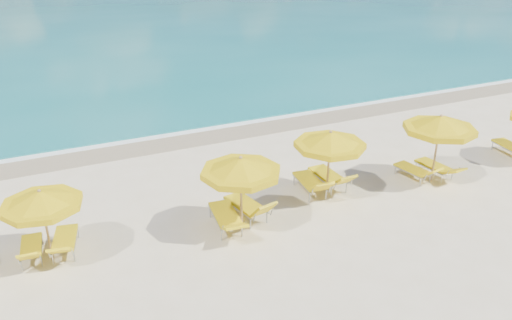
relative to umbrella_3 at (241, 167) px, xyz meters
name	(u,v)px	position (x,y,z in m)	size (l,w,h in m)	color
ground_plane	(277,213)	(1.33, 0.35, -1.99)	(120.00, 120.00, 0.00)	beige
ocean	(78,13)	(1.33, 48.35, -1.99)	(120.00, 80.00, 0.30)	#136C6E
wet_sand_band	(198,134)	(1.33, 7.75, -1.99)	(120.00, 2.60, 0.01)	tan
foam_line	(192,128)	(1.33, 8.55, -1.99)	(120.00, 1.20, 0.03)	white
whitecap_near	(36,93)	(-4.67, 17.35, -1.99)	(14.00, 0.36, 0.05)	white
whitecap_far	(226,47)	(9.33, 24.35, -1.99)	(18.00, 0.30, 0.05)	white
umbrella_2	(41,200)	(-5.15, 0.76, -0.21)	(2.37, 2.37, 2.09)	tan
umbrella_3	(241,167)	(0.00, 0.00, 0.00)	(2.64, 2.64, 2.33)	tan
umbrella_4	(330,141)	(3.33, 0.64, -0.01)	(2.78, 2.78, 2.32)	tan
umbrella_5	(440,125)	(7.26, 0.06, 0.11)	(2.68, 2.68, 2.46)	tan
lounger_2_left	(32,252)	(-5.62, 1.02, -1.79)	(0.66, 1.63, 0.74)	#A5A8AD
lounger_2_right	(65,245)	(-4.78, 0.96, -1.77)	(0.94, 1.87, 0.80)	#A5A8AD
lounger_3_left	(226,220)	(-0.39, 0.25, -1.74)	(0.90, 2.15, 0.78)	#A5A8AD
lounger_3_right	(247,210)	(0.40, 0.52, -1.74)	(1.00, 2.02, 0.97)	#A5A8AD
lounger_4_left	(310,186)	(2.96, 1.09, -1.74)	(0.88, 2.00, 0.92)	#A5A8AD
lounger_4_right	(328,180)	(3.74, 1.19, -1.74)	(0.72, 2.01, 0.92)	#A5A8AD
lounger_5_left	(413,173)	(6.79, 0.46, -1.78)	(0.81, 1.77, 0.77)	#A5A8AD
lounger_5_right	(435,170)	(7.66, 0.34, -1.77)	(0.77, 1.88, 0.70)	#A5A8AD
lounger_6_left	(511,150)	(11.61, 0.46, -1.76)	(0.91, 2.01, 0.73)	#A5A8AD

